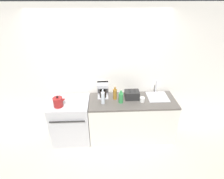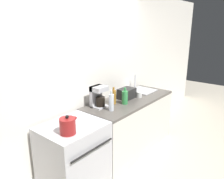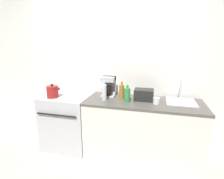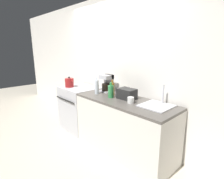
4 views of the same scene
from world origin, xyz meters
name	(u,v)px [view 1 (image 1 of 4)]	position (x,y,z in m)	size (l,w,h in m)	color
ground_plane	(103,147)	(0.00, 0.00, 0.00)	(12.00, 12.00, 0.00)	beige
wall_back	(101,73)	(0.00, 0.71, 1.30)	(8.00, 0.05, 2.60)	silver
stove	(71,120)	(-0.63, 0.31, 0.46)	(0.75, 0.66, 0.89)	#B7B7BC
counter_block	(131,118)	(0.60, 0.33, 0.44)	(1.69, 0.66, 0.89)	silver
kettle	(58,102)	(-0.79, 0.19, 0.98)	(0.22, 0.17, 0.22)	maroon
toaster	(132,95)	(0.59, 0.39, 0.97)	(0.28, 0.20, 0.16)	black
coffee_maker	(103,90)	(0.03, 0.49, 1.05)	(0.21, 0.19, 0.31)	#B7B7BC
sink_tray	(157,96)	(1.12, 0.43, 0.90)	(0.40, 0.40, 0.28)	#B7B7BC
bottle_green	(121,98)	(0.36, 0.26, 0.99)	(0.09, 0.09, 0.25)	#338C47
bottle_clear	(103,98)	(0.03, 0.25, 1.01)	(0.07, 0.07, 0.29)	silver
bottle_amber	(115,94)	(0.26, 0.40, 1.00)	(0.07, 0.07, 0.26)	#9E6B23
cup_white	(142,100)	(0.78, 0.27, 0.93)	(0.09, 0.09, 0.09)	white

